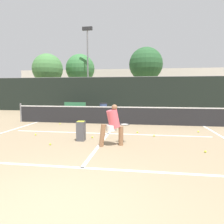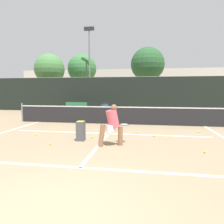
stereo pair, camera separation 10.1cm
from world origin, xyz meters
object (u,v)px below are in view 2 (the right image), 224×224
object	(u,v)px
trash_bin	(105,108)
parked_car	(82,102)
ball_hopper	(81,130)
courtside_bench	(76,107)
player_practicing	(112,124)

from	to	relation	value
trash_bin	parked_car	xyz separation A→B (m)	(-3.33, 4.92, 0.17)
ball_hopper	courtside_bench	distance (m)	8.83
courtside_bench	player_practicing	bearing A→B (deg)	-59.88
ball_hopper	courtside_bench	world-z (taller)	courtside_bench
ball_hopper	player_practicing	bearing A→B (deg)	-21.45
courtside_bench	trash_bin	bearing A→B (deg)	-0.28
player_practicing	trash_bin	distance (m)	8.81
ball_hopper	trash_bin	size ratio (longest dim) A/B	0.85
player_practicing	courtside_bench	size ratio (longest dim) A/B	0.75
trash_bin	ball_hopper	bearing A→B (deg)	-84.84
courtside_bench	parked_car	world-z (taller)	parked_car
ball_hopper	parked_car	distance (m)	13.64
courtside_bench	parked_car	size ratio (longest dim) A/B	0.41
ball_hopper	trash_bin	distance (m)	8.14
player_practicing	trash_bin	world-z (taller)	player_practicing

